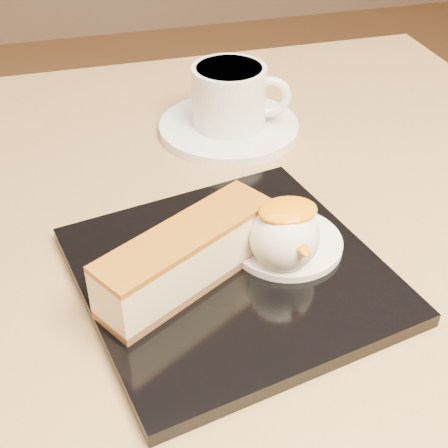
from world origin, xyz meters
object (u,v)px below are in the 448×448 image
object	(u,v)px
ice_cream_scoop	(284,237)
coffee_cup	(231,95)
dessert_plate	(231,274)
table	(212,370)
cheesecake	(187,257)
saucer	(229,127)

from	to	relation	value
ice_cream_scoop	coffee_cup	xyz separation A→B (m)	(0.03, 0.23, 0.00)
dessert_plate	coffee_cup	bearing A→B (deg)	74.05
dessert_plate	ice_cream_scoop	world-z (taller)	ice_cream_scoop
ice_cream_scoop	dessert_plate	bearing A→B (deg)	172.87
table	coffee_cup	bearing A→B (deg)	68.90
dessert_plate	coffee_cup	world-z (taller)	coffee_cup
table	cheesecake	distance (m)	0.20
table	ice_cream_scoop	distance (m)	0.20
saucer	coffee_cup	world-z (taller)	coffee_cup
table	dessert_plate	distance (m)	0.17
cheesecake	coffee_cup	xyz separation A→B (m)	(0.10, 0.23, 0.01)
coffee_cup	cheesecake	bearing A→B (deg)	-95.53
saucer	cheesecake	bearing A→B (deg)	-112.79
table	saucer	size ratio (longest dim) A/B	5.33
ice_cream_scoop	table	bearing A→B (deg)	134.04
table	cheesecake	bearing A→B (deg)	-120.89
dessert_plate	ice_cream_scoop	size ratio (longest dim) A/B	4.13
dessert_plate	ice_cream_scoop	distance (m)	0.05
dessert_plate	coffee_cup	distance (m)	0.24
ice_cream_scoop	saucer	xyz separation A→B (m)	(0.02, 0.23, -0.03)
cheesecake	ice_cream_scoop	size ratio (longest dim) A/B	2.74
table	dessert_plate	bearing A→B (deg)	-81.60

